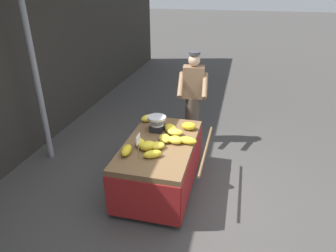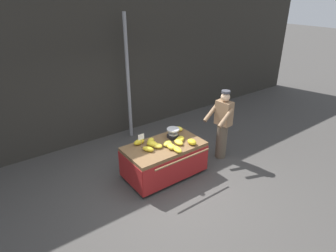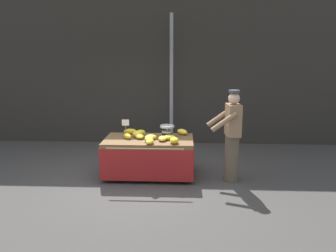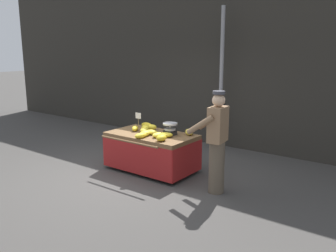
{
  "view_description": "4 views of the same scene",
  "coord_description": "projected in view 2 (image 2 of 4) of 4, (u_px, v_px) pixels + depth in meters",
  "views": [
    {
      "loc": [
        -3.38,
        -0.47,
        2.84
      ],
      "look_at": [
        0.47,
        0.47,
        0.91
      ],
      "focal_mm": 32.33,
      "sensor_mm": 36.0,
      "label": 1
    },
    {
      "loc": [
        -2.89,
        -3.87,
        3.79
      ],
      "look_at": [
        0.45,
        0.68,
        1.09
      ],
      "focal_mm": 30.87,
      "sensor_mm": 36.0,
      "label": 2
    },
    {
      "loc": [
        0.91,
        -5.72,
        2.37
      ],
      "look_at": [
        0.62,
        0.47,
        1.02
      ],
      "focal_mm": 36.02,
      "sensor_mm": 36.0,
      "label": 3
    },
    {
      "loc": [
        4.57,
        -4.7,
        2.39
      ],
      "look_at": [
        0.74,
        0.42,
        0.99
      ],
      "focal_mm": 38.35,
      "sensor_mm": 36.0,
      "label": 4
    }
  ],
  "objects": [
    {
      "name": "ground_plane",
      "position": [
        170.0,
        190.0,
        5.99
      ],
      "size": [
        60.0,
        60.0,
        0.0
      ],
      "primitive_type": "plane",
      "color": "#423F3D"
    },
    {
      "name": "banana_bunch_11",
      "position": [
        180.0,
        139.0,
        6.33
      ],
      "size": [
        0.33,
        0.29,
        0.09
      ],
      "primitive_type": "ellipsoid",
      "rotation": [
        0.0,
        0.0,
        2.11
      ],
      "color": "yellow",
      "rests_on": "banana_cart"
    },
    {
      "name": "banana_cart",
      "position": [
        164.0,
        153.0,
        6.28
      ],
      "size": [
        1.72,
        1.17,
        0.75
      ],
      "color": "brown",
      "rests_on": "ground"
    },
    {
      "name": "banana_bunch_4",
      "position": [
        171.0,
        147.0,
        6.02
      ],
      "size": [
        0.19,
        0.23,
        0.11
      ],
      "primitive_type": "ellipsoid",
      "rotation": [
        0.0,
        0.0,
        2.99
      ],
      "color": "yellow",
      "rests_on": "banana_cart"
    },
    {
      "name": "banana_bunch_10",
      "position": [
        167.0,
        144.0,
        6.15
      ],
      "size": [
        0.27,
        0.24,
        0.1
      ],
      "primitive_type": "ellipsoid",
      "rotation": [
        0.0,
        0.0,
        1.99
      ],
      "color": "yellow",
      "rests_on": "banana_cart"
    },
    {
      "name": "vendor_person",
      "position": [
        223.0,
        125.0,
        6.82
      ],
      "size": [
        0.61,
        0.56,
        1.71
      ],
      "color": "brown",
      "rests_on": "ground"
    },
    {
      "name": "banana_bunch_8",
      "position": [
        179.0,
        142.0,
        6.21
      ],
      "size": [
        0.16,
        0.25,
        0.09
      ],
      "primitive_type": "ellipsoid",
      "rotation": [
        0.0,
        0.0,
        3.12
      ],
      "color": "yellow",
      "rests_on": "banana_cart"
    },
    {
      "name": "banana_bunch_1",
      "position": [
        139.0,
        142.0,
        6.2
      ],
      "size": [
        0.26,
        0.14,
        0.11
      ],
      "primitive_type": "ellipsoid",
      "rotation": [
        0.0,
        0.0,
        1.63
      ],
      "color": "gold",
      "rests_on": "banana_cart"
    },
    {
      "name": "street_pole",
      "position": [
        128.0,
        79.0,
        7.52
      ],
      "size": [
        0.09,
        0.09,
        3.29
      ],
      "primitive_type": "cylinder",
      "color": "gray",
      "rests_on": "ground"
    },
    {
      "name": "banana_bunch_0",
      "position": [
        158.0,
        146.0,
        6.07
      ],
      "size": [
        0.24,
        0.26,
        0.09
      ],
      "primitive_type": "ellipsoid",
      "rotation": [
        0.0,
        0.0,
        0.45
      ],
      "color": "yellow",
      "rests_on": "banana_cart"
    },
    {
      "name": "banana_bunch_9",
      "position": [
        177.0,
        150.0,
        5.92
      ],
      "size": [
        0.17,
        0.28,
        0.1
      ],
      "primitive_type": "ellipsoid",
      "rotation": [
        0.0,
        0.0,
        3.02
      ],
      "color": "yellow",
      "rests_on": "banana_cart"
    },
    {
      "name": "banana_bunch_5",
      "position": [
        192.0,
        142.0,
        6.2
      ],
      "size": [
        0.17,
        0.23,
        0.12
      ],
      "primitive_type": "ellipsoid",
      "rotation": [
        0.0,
        0.0,
        0.02
      ],
      "color": "gold",
      "rests_on": "banana_cart"
    },
    {
      "name": "price_sign",
      "position": [
        141.0,
        138.0,
        5.95
      ],
      "size": [
        0.14,
        0.01,
        0.34
      ],
      "color": "#997A51",
      "rests_on": "banana_cart"
    },
    {
      "name": "banana_bunch_6",
      "position": [
        152.0,
        144.0,
        6.11
      ],
      "size": [
        0.27,
        0.28,
        0.13
      ],
      "primitive_type": "ellipsoid",
      "rotation": [
        0.0,
        0.0,
        0.71
      ],
      "color": "yellow",
      "rests_on": "banana_cart"
    },
    {
      "name": "weighing_scale",
      "position": [
        173.0,
        133.0,
        6.43
      ],
      "size": [
        0.28,
        0.28,
        0.23
      ],
      "color": "black",
      "rests_on": "banana_cart"
    },
    {
      "name": "back_wall",
      "position": [
        96.0,
        59.0,
        7.34
      ],
      "size": [
        16.0,
        0.24,
        4.3
      ],
      "primitive_type": "cube",
      "color": "#2D2B26",
      "rests_on": "ground"
    },
    {
      "name": "banana_bunch_3",
      "position": [
        148.0,
        149.0,
        5.94
      ],
      "size": [
        0.23,
        0.27,
        0.1
      ],
      "primitive_type": "ellipsoid",
      "rotation": [
        0.0,
        0.0,
        0.56
      ],
      "color": "yellow",
      "rests_on": "banana_cart"
    },
    {
      "name": "banana_bunch_2",
      "position": [
        177.0,
        129.0,
        6.77
      ],
      "size": [
        0.28,
        0.3,
        0.11
      ],
      "primitive_type": "ellipsoid",
      "rotation": [
        0.0,
        0.0,
        0.7
      ],
      "color": "yellow",
      "rests_on": "banana_cart"
    },
    {
      "name": "banana_bunch_7",
      "position": [
        151.0,
        141.0,
        6.23
      ],
      "size": [
        0.26,
        0.24,
        0.12
      ],
      "primitive_type": "ellipsoid",
      "rotation": [
        0.0,
        0.0,
        2.19
      ],
      "color": "yellow",
      "rests_on": "banana_cart"
    }
  ]
}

